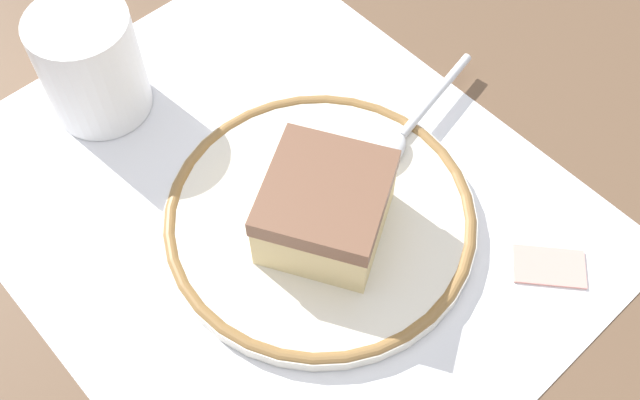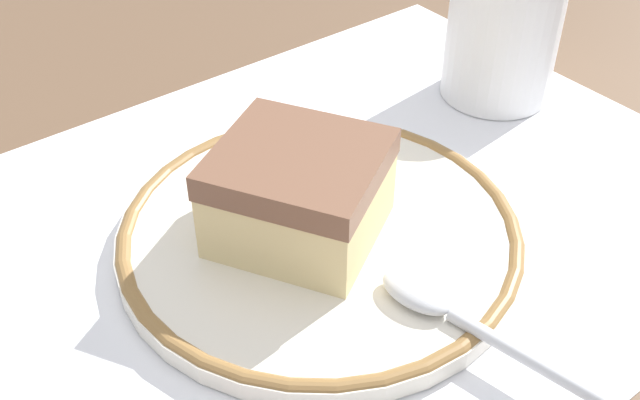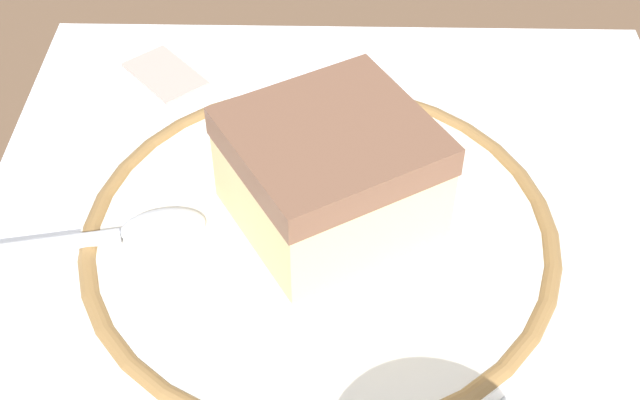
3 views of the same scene
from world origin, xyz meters
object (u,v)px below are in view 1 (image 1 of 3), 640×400
plate (320,218)px  spoon (405,131)px  cup (93,70)px  sugar_packet (550,265)px  cake_slice (325,208)px

plate → spoon: size_ratio=1.62×
cup → sugar_packet: 0.37m
spoon → sugar_packet: spoon is taller
cup → sugar_packet: cup is taller
plate → sugar_packet: bearing=35.0°
spoon → cup: bearing=-142.0°
spoon → cup: size_ratio=1.54×
cake_slice → sugar_packet: size_ratio=2.29×
plate → cake_slice: size_ratio=1.98×
cake_slice → spoon: (-0.02, 0.10, -0.02)m
cup → spoon: bearing=38.0°
plate → cup: cup is taller
plate → cake_slice: 0.03m
spoon → cup: 0.24m
cup → sugar_packet: (0.34, 0.15, -0.04)m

